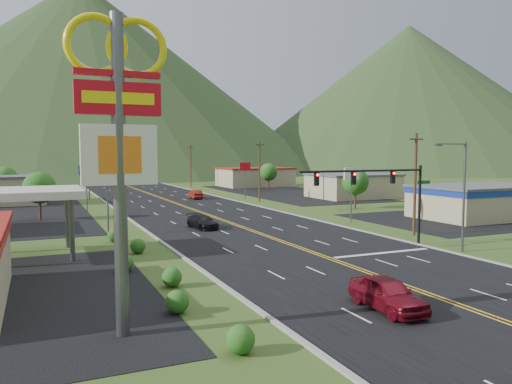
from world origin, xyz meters
name	(u,v)px	position (x,y,z in m)	size (l,w,h in m)	color
ground	(448,302)	(0.00, 0.00, 0.00)	(500.00, 500.00, 0.00)	#264518
road	(448,302)	(0.00, 0.00, 0.00)	(20.00, 460.00, 0.04)	black
curb_west	(281,328)	(-10.15, 0.00, 0.00)	(0.30, 460.00, 0.14)	gray
pylon_sign	(119,125)	(-17.00, 2.00, 9.30)	(4.32, 0.60, 14.00)	#59595E
traffic_signal	(383,185)	(6.48, 14.00, 5.33)	(13.10, 0.43, 7.00)	black
streetlight_east	(461,189)	(11.18, 10.00, 5.18)	(3.28, 0.25, 9.00)	#59595E
streetlight_west	(91,170)	(-11.68, 70.00, 5.18)	(3.28, 0.25, 9.00)	#59595E
gas_canopy	(13,195)	(-22.00, 22.00, 4.87)	(10.00, 8.00, 5.30)	white
building_east_near	(480,200)	(30.00, 25.00, 2.27)	(15.40, 10.40, 4.10)	#C4B988
building_east_mid	(353,186)	(32.00, 55.00, 2.16)	(14.40, 11.40, 4.30)	#C4B988
building_east_far	(255,177)	(28.00, 90.00, 2.26)	(16.40, 12.40, 4.50)	#C4B988
pole_sign_west_a	(107,184)	(-14.00, 30.00, 5.05)	(2.00, 0.18, 6.40)	#59595E
pole_sign_west_b	(86,175)	(-14.00, 52.00, 5.05)	(2.00, 0.18, 6.40)	#59595E
pole_sign_east_a	(351,179)	(13.00, 28.00, 5.05)	(2.00, 0.18, 6.40)	#59595E
pole_sign_east_b	(245,170)	(13.00, 60.00, 5.05)	(2.00, 0.18, 6.40)	#59595E
tree_west_a	(39,188)	(-20.00, 45.00, 3.89)	(3.84, 3.84, 5.82)	#382314
tree_west_b	(5,178)	(-25.00, 72.00, 3.89)	(3.84, 3.84, 5.82)	#382314
tree_east_a	(355,182)	(22.00, 40.00, 3.89)	(3.84, 3.84, 5.82)	#382314
tree_east_b	(268,172)	(26.00, 78.00, 3.89)	(3.84, 3.84, 5.82)	#382314
utility_pole_a	(415,183)	(13.50, 18.00, 5.13)	(1.60, 0.28, 10.00)	#382314
utility_pole_b	(260,171)	(13.50, 55.00, 5.13)	(1.60, 0.28, 10.00)	#382314
utility_pole_c	(191,165)	(13.50, 95.00, 5.13)	(1.60, 0.28, 10.00)	#382314
utility_pole_d	(154,162)	(13.50, 135.00, 5.13)	(1.60, 0.28, 10.00)	#382314
mountain_n	(82,76)	(0.00, 220.00, 42.50)	(220.00, 220.00, 85.00)	#1A3116
mountain_ne	(408,98)	(147.84, 176.19, 35.00)	(180.00, 180.00, 70.00)	#1A3116
car_red_near	(387,294)	(-4.00, 0.12, 0.85)	(2.01, 4.99, 1.70)	maroon
car_dark_mid	(202,222)	(-4.22, 30.48, 0.71)	(1.99, 4.90, 1.42)	black
car_red_far	(196,195)	(5.14, 63.76, 0.78)	(1.64, 4.70, 1.55)	maroon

